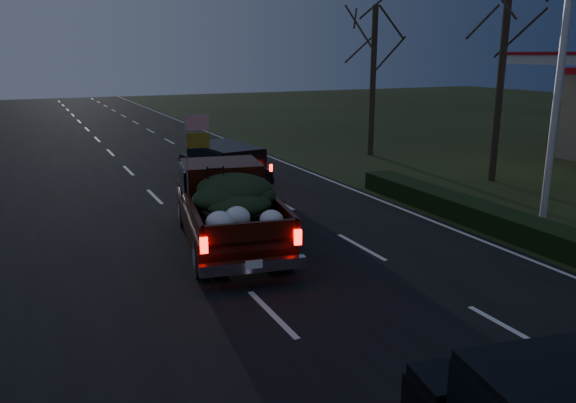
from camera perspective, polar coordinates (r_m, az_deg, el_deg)
name	(u,v)px	position (r m, az deg, el deg)	size (l,w,h in m)	color
ground	(272,314)	(10.86, -1.66, -11.39)	(120.00, 120.00, 0.00)	black
road_asphalt	(272,314)	(10.85, -1.66, -11.34)	(14.00, 120.00, 0.02)	black
hedge_row	(474,212)	(17.31, 18.33, -1.04)	(1.00, 10.00, 0.60)	black
light_pole	(566,27)	(17.32, 26.36, 15.59)	(0.50, 0.90, 9.16)	silver
bare_tree_mid	(507,10)	(22.93, 21.39, 17.69)	(3.60, 3.60, 8.50)	black
bare_tree_far	(374,45)	(27.63, 8.75, 15.48)	(3.60, 3.60, 7.00)	black
pickup_truck	(228,202)	(14.42, -6.12, -0.05)	(3.13, 6.00, 3.00)	black
lead_suv	(224,160)	(21.19, -6.48, 4.18)	(2.34, 4.52, 1.24)	black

